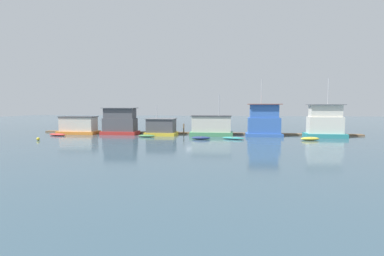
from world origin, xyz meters
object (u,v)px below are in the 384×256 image
(houseboat_teal, at_px, (325,123))
(dinghy_green, at_px, (147,136))
(houseboat_green, at_px, (211,126))
(houseboat_blue, at_px, (264,122))
(mooring_post_far_left, at_px, (184,129))
(houseboat_red, at_px, (120,122))
(houseboat_yellow, at_px, (161,127))
(dinghy_red, at_px, (57,134))
(dinghy_teal, at_px, (233,138))
(buoy_yellow, at_px, (38,139))
(dinghy_yellow, at_px, (310,139))
(dinghy_navy, at_px, (201,138))
(houseboat_orange, at_px, (79,126))

(houseboat_teal, bearing_deg, dinghy_green, -173.60)
(houseboat_green, xyz_separation_m, houseboat_blue, (9.09, 0.15, 0.79))
(houseboat_teal, distance_m, mooring_post_far_left, 24.45)
(houseboat_red, height_order, houseboat_yellow, houseboat_yellow)
(mooring_post_far_left, bearing_deg, dinghy_red, -166.72)
(dinghy_teal, distance_m, buoy_yellow, 30.25)
(houseboat_yellow, bearing_deg, dinghy_teal, -19.60)
(houseboat_teal, relative_size, dinghy_yellow, 3.21)
(houseboat_blue, height_order, buoy_yellow, houseboat_blue)
(houseboat_teal, bearing_deg, dinghy_red, -176.23)
(houseboat_yellow, height_order, houseboat_teal, houseboat_teal)
(houseboat_green, xyz_separation_m, dinghy_red, (-27.24, -3.35, -1.49))
(houseboat_teal, distance_m, dinghy_navy, 21.19)
(houseboat_red, bearing_deg, dinghy_red, -160.18)
(houseboat_red, relative_size, houseboat_teal, 0.67)
(dinghy_red, height_order, mooring_post_far_left, mooring_post_far_left)
(houseboat_orange, xyz_separation_m, houseboat_green, (25.01, -0.02, 0.14))
(houseboat_green, relative_size, buoy_yellow, 15.66)
(houseboat_yellow, bearing_deg, dinghy_red, -170.82)
(dinghy_green, distance_m, dinghy_teal, 14.64)
(dinghy_yellow, bearing_deg, houseboat_teal, 53.48)
(houseboat_blue, distance_m, mooring_post_far_left, 14.53)
(houseboat_yellow, height_order, dinghy_green, houseboat_yellow)
(dinghy_green, bearing_deg, dinghy_teal, -5.11)
(houseboat_teal, bearing_deg, dinghy_teal, -163.03)
(houseboat_red, xyz_separation_m, dinghy_green, (6.21, -3.99, -2.06))
(houseboat_green, bearing_deg, buoy_yellow, -157.68)
(dinghy_yellow, relative_size, mooring_post_far_left, 1.53)
(dinghy_teal, bearing_deg, buoy_yellow, -169.17)
(dinghy_green, bearing_deg, buoy_yellow, -155.21)
(houseboat_teal, height_order, dinghy_yellow, houseboat_teal)
(houseboat_yellow, bearing_deg, dinghy_yellow, -10.82)
(houseboat_teal, height_order, dinghy_green, houseboat_teal)
(houseboat_orange, distance_m, houseboat_teal, 44.07)
(dinghy_teal, xyz_separation_m, buoy_yellow, (-29.71, -5.68, 0.05))
(houseboat_orange, height_order, buoy_yellow, houseboat_orange)
(houseboat_red, distance_m, dinghy_yellow, 33.01)
(houseboat_green, relative_size, mooring_post_far_left, 3.77)
(houseboat_red, height_order, houseboat_blue, houseboat_blue)
(dinghy_red, distance_m, buoy_yellow, 7.40)
(houseboat_yellow, distance_m, dinghy_red, 18.53)
(dinghy_green, relative_size, dinghy_yellow, 0.99)
(dinghy_green, distance_m, dinghy_navy, 9.78)
(dinghy_red, height_order, dinghy_teal, dinghy_red)
(houseboat_teal, xyz_separation_m, mooring_post_far_left, (-24.32, 2.13, -1.43))
(buoy_yellow, bearing_deg, houseboat_teal, 12.95)
(houseboat_teal, xyz_separation_m, dinghy_teal, (-15.24, -4.65, -2.24))
(houseboat_yellow, bearing_deg, houseboat_blue, 1.76)
(houseboat_red, xyz_separation_m, dinghy_teal, (20.79, -5.29, -2.09))
(houseboat_green, xyz_separation_m, houseboat_teal, (19.05, -0.30, 0.73))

